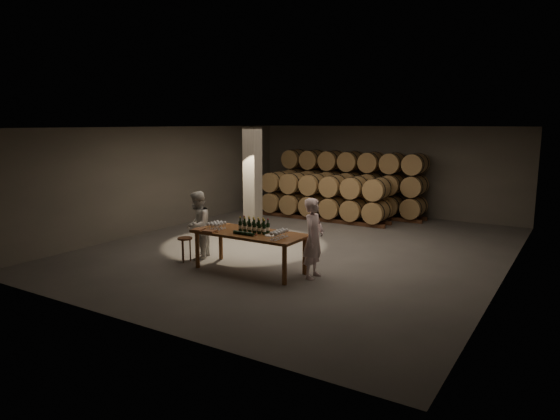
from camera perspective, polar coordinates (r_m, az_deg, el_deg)
The scene contains 15 objects.
room at distance 14.29m, azimuth -3.15°, elevation 3.03°, with size 12.00×12.00×12.00m.
tasting_table at distance 11.23m, azimuth -3.49°, elevation -3.05°, with size 2.60×1.10×0.90m.
barrel_stack_back at distance 18.28m, azimuth 8.10°, elevation 3.19°, with size 5.48×0.95×2.31m.
barrel_stack_front at distance 17.23m, azimuth 5.00°, elevation 1.60°, with size 4.70×0.95×1.57m.
bottle_cluster at distance 11.17m, azimuth -2.99°, elevation -1.95°, with size 0.73×0.23×0.33m.
lying_bottles at distance 10.92m, azimuth -4.17°, elevation -2.66°, with size 0.61×0.08×0.08m.
glass_cluster_left at distance 11.58m, azimuth -7.27°, elevation -1.57°, with size 0.30×0.41×0.17m.
glass_cluster_right at distance 10.59m, azimuth -0.09°, elevation -2.55°, with size 0.20×0.53×0.18m.
plate at distance 10.84m, azimuth -1.04°, elevation -2.91°, with size 0.26×0.26×0.02m, color white.
notebook_near at distance 11.35m, azimuth -8.05°, elevation -2.38°, with size 0.28×0.22×0.03m, color brown.
notebook_corner at distance 11.57m, azimuth -9.32°, elevation -2.19°, with size 0.23×0.29×0.02m, color brown.
pen at distance 11.26m, azimuth -7.34°, elevation -2.51°, with size 0.01×0.01×0.14m, color black.
stool at distance 12.27m, azimuth -10.80°, elevation -3.60°, with size 0.35×0.35×0.59m.
person_man at distance 10.74m, azimuth 3.86°, elevation -3.25°, with size 0.64×0.42×1.74m, color white.
person_woman at distance 12.41m, azimuth -9.40°, elevation -1.72°, with size 0.81×0.63×1.68m, color white.
Camera 1 is at (6.35, -11.41, 3.32)m, focal length 32.00 mm.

